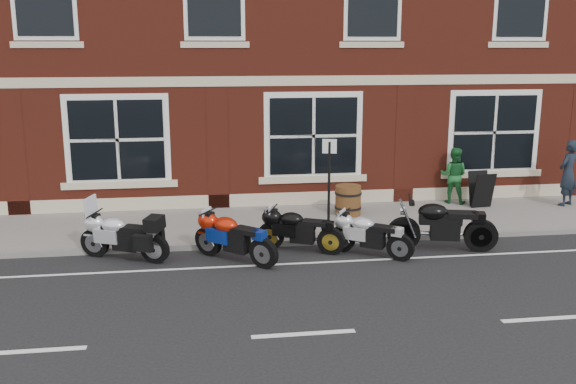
# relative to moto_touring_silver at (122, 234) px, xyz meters

# --- Properties ---
(ground) EXTENTS (80.00, 80.00, 0.00)m
(ground) POSITION_rel_moto_touring_silver_xyz_m (3.10, -0.98, -0.53)
(ground) COLOR black
(ground) RESTS_ON ground
(sidewalk) EXTENTS (30.00, 3.00, 0.12)m
(sidewalk) POSITION_rel_moto_touring_silver_xyz_m (3.10, 2.02, -0.47)
(sidewalk) COLOR slate
(sidewalk) RESTS_ON ground
(kerb) EXTENTS (30.00, 0.16, 0.12)m
(kerb) POSITION_rel_moto_touring_silver_xyz_m (3.10, 0.44, -0.47)
(kerb) COLOR slate
(kerb) RESTS_ON ground
(moto_touring_silver) EXTENTS (1.85, 0.96, 1.31)m
(moto_touring_silver) POSITION_rel_moto_touring_silver_xyz_m (0.00, 0.00, 0.00)
(moto_touring_silver) COLOR black
(moto_touring_silver) RESTS_ON ground
(moto_sport_red) EXTENTS (1.61, 1.46, 0.92)m
(moto_sport_red) POSITION_rel_moto_touring_silver_xyz_m (2.26, -0.43, -0.00)
(moto_sport_red) COLOR black
(moto_sport_red) RESTS_ON ground
(moto_sport_black) EXTENTS (1.79, 0.92, 0.86)m
(moto_sport_black) POSITION_rel_moto_touring_silver_xyz_m (3.66, 0.01, -0.04)
(moto_sport_black) COLOR black
(moto_sport_black) RESTS_ON ground
(moto_sport_silver) EXTENTS (1.57, 1.19, 0.84)m
(moto_sport_silver) POSITION_rel_moto_touring_silver_xyz_m (5.06, -0.49, -0.05)
(moto_sport_silver) COLOR black
(moto_sport_silver) RESTS_ON ground
(moto_naked_black) EXTENTS (2.28, 0.72, 1.04)m
(moto_naked_black) POSITION_rel_moto_touring_silver_xyz_m (6.65, -0.33, 0.07)
(moto_naked_black) COLOR black
(moto_naked_black) RESTS_ON ground
(pedestrian_left) EXTENTS (0.76, 0.69, 1.75)m
(pedestrian_left) POSITION_rel_moto_touring_silver_xyz_m (11.25, 2.51, 0.46)
(pedestrian_left) COLOR black
(pedestrian_left) RESTS_ON sidewalk
(pedestrian_right) EXTENTS (0.92, 0.86, 1.51)m
(pedestrian_right) POSITION_rel_moto_touring_silver_xyz_m (8.38, 3.21, 0.34)
(pedestrian_right) COLOR #1A5E29
(pedestrian_right) RESTS_ON sidewalk
(a_board_sign) EXTENTS (0.60, 0.44, 0.94)m
(a_board_sign) POSITION_rel_moto_touring_silver_xyz_m (8.94, 2.67, 0.06)
(a_board_sign) COLOR black
(a_board_sign) RESTS_ON sidewalk
(barrel_planter) EXTENTS (0.67, 0.67, 0.75)m
(barrel_planter) POSITION_rel_moto_touring_silver_xyz_m (5.29, 2.38, -0.04)
(barrel_planter) COLOR #4F3B15
(barrel_planter) RESTS_ON sidewalk
(parking_sign) EXTENTS (0.31, 0.10, 2.19)m
(parking_sign) POSITION_rel_moto_touring_silver_xyz_m (4.41, 0.57, 0.85)
(parking_sign) COLOR black
(parking_sign) RESTS_ON sidewalk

